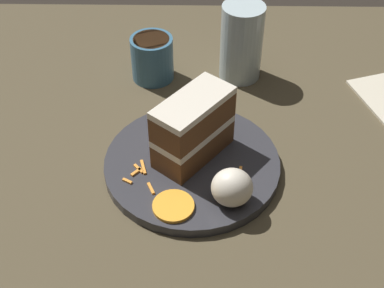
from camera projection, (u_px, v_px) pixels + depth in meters
name	position (u px, v px, depth m)	size (l,w,h in m)	color
ground_plane	(172.00, 181.00, 0.78)	(6.00, 6.00, 0.00)	black
dining_table	(172.00, 175.00, 0.77)	(1.39, 0.95, 0.03)	#4C422D
plate	(192.00, 166.00, 0.76)	(0.25, 0.25, 0.02)	#333338
cake_slice	(193.00, 128.00, 0.73)	(0.12, 0.13, 0.10)	brown
cream_dollop	(232.00, 187.00, 0.68)	(0.05, 0.05, 0.05)	silver
orange_garnish	(173.00, 206.00, 0.69)	(0.05, 0.05, 0.00)	orange
carrot_shreds_scatter	(168.00, 161.00, 0.75)	(0.16, 0.15, 0.00)	orange
drinking_glass	(241.00, 47.00, 0.89)	(0.07, 0.07, 0.13)	silver
coffee_mug	(152.00, 57.00, 0.90)	(0.07, 0.07, 0.08)	#386684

